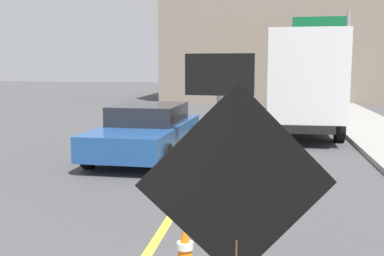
% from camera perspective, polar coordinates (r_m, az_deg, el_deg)
% --- Properties ---
extents(lane_center_stripe, '(0.14, 36.00, 0.01)m').
position_cam_1_polar(lane_center_stripe, '(7.88, -2.36, -10.39)').
color(lane_center_stripe, yellow).
rests_on(lane_center_stripe, ground).
extents(roadwork_sign, '(1.60, 0.39, 2.33)m').
position_cam_1_polar(roadwork_sign, '(3.81, 5.49, -7.39)').
color(roadwork_sign, '#593819').
rests_on(roadwork_sign, ground).
extents(arrow_board_trailer, '(1.60, 1.92, 2.70)m').
position_cam_1_polar(arrow_board_trailer, '(10.86, 3.27, -2.73)').
color(arrow_board_trailer, orange).
rests_on(arrow_board_trailer, ground).
extents(box_truck, '(2.58, 7.67, 3.50)m').
position_cam_1_polar(box_truck, '(17.31, 13.18, 5.68)').
color(box_truck, black).
rests_on(box_truck, ground).
extents(pickup_car, '(2.24, 5.01, 1.38)m').
position_cam_1_polar(pickup_car, '(12.57, -5.52, -0.30)').
color(pickup_car, navy).
rests_on(pickup_car, ground).
extents(highway_guide_sign, '(2.78, 0.32, 5.00)m').
position_cam_1_polar(highway_guide_sign, '(24.71, 16.57, 9.73)').
color(highway_guide_sign, gray).
rests_on(highway_guide_sign, ground).
extents(far_building_block, '(14.57, 8.55, 8.45)m').
position_cam_1_polar(far_building_block, '(33.16, 10.18, 10.76)').
color(far_building_block, gray).
rests_on(far_building_block, ground).
extents(traffic_cone_near_sign, '(0.36, 0.36, 0.71)m').
position_cam_1_polar(traffic_cone_near_sign, '(5.54, -0.84, -14.65)').
color(traffic_cone_near_sign, black).
rests_on(traffic_cone_near_sign, ground).
extents(traffic_cone_mid_lane, '(0.36, 0.36, 0.62)m').
position_cam_1_polar(traffic_cone_mid_lane, '(7.90, -0.41, -8.07)').
color(traffic_cone_mid_lane, black).
rests_on(traffic_cone_mid_lane, ground).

